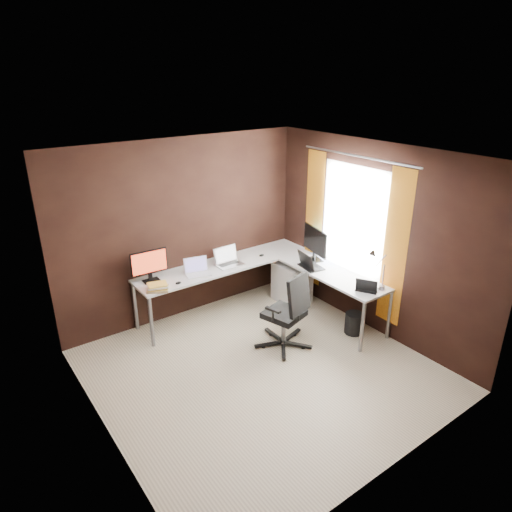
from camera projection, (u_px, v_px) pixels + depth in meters
The scene contains 15 objects.
room at pixel (283, 263), 5.13m from camera, with size 3.60×3.60×2.50m.
desk at pixel (266, 271), 6.35m from camera, with size 2.65×2.25×0.73m.
drawer_pedestal at pixel (292, 282), 6.90m from camera, with size 0.42×0.50×0.60m, color silver.
monitor_left at pixel (149, 264), 5.86m from camera, with size 0.49×0.15×0.42m.
monitor_right at pixel (315, 242), 6.49m from camera, with size 0.20×0.59×0.49m.
laptop_white at pixel (197, 270), 6.14m from camera, with size 0.37×0.30×0.22m.
laptop_silver at pixel (228, 261), 6.44m from camera, with size 0.37×0.26×0.24m.
laptop_black_big at pixel (309, 264), 6.32m from camera, with size 0.30×0.38×0.23m.
laptop_black_small at pixel (367, 288), 5.67m from camera, with size 0.30×0.33×0.18m.
book_stack at pixel (158, 287), 5.69m from camera, with size 0.33×0.31×0.08m.
mouse_left at pixel (178, 283), 5.86m from camera, with size 0.08×0.05×0.03m, color black.
mouse_corner at pixel (262, 255), 6.72m from camera, with size 0.08×0.05×0.03m, color black.
desk_lamp at pixel (377, 265), 5.60m from camera, with size 0.18×0.21×0.52m.
office_chair at pixel (286, 325), 5.75m from camera, with size 0.57×0.60×1.02m.
wastebasket at pixel (354, 323), 6.10m from camera, with size 0.25×0.25×0.29m, color black.
Camera 1 is at (-2.68, -3.55, 3.30)m, focal length 32.00 mm.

